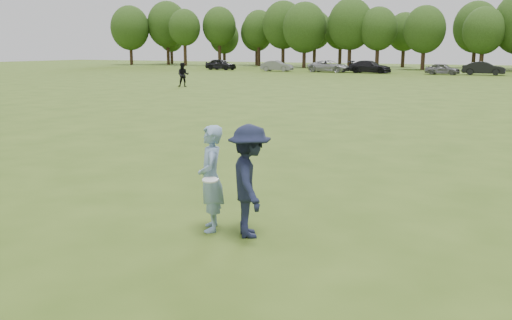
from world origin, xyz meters
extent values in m
plane|color=#395417|center=(0.00, 0.00, 0.00)|extent=(200.00, 200.00, 0.00)
imported|color=#7F9DC4|center=(-0.61, 0.45, 0.93)|extent=(0.73, 0.81, 1.86)
imported|color=#181D36|center=(0.13, 0.48, 0.96)|extent=(1.28, 1.42, 1.92)
imported|color=black|center=(-20.75, 29.56, 0.97)|extent=(1.16, 1.06, 1.94)
imported|color=black|center=(-34.95, 60.12, 0.77)|extent=(4.72, 2.33, 1.55)
imported|color=slate|center=(-25.83, 59.28, 0.70)|extent=(4.32, 1.68, 1.40)
imported|color=#A0A0A5|center=(-18.77, 59.99, 0.75)|extent=(5.53, 2.82, 1.50)
imported|color=black|center=(-13.43, 59.76, 0.77)|extent=(5.41, 2.47, 1.54)
imported|color=slate|center=(-4.78, 59.61, 0.66)|extent=(4.06, 2.06, 1.33)
imported|color=black|center=(-0.41, 60.70, 0.77)|extent=(4.66, 1.66, 1.53)
cylinder|color=white|center=(-0.42, 0.13, 0.99)|extent=(0.32, 0.32, 0.06)
cylinder|color=#332114|center=(-60.68, 72.20, 1.81)|extent=(0.56, 0.56, 3.63)
ellipsoid|color=#243D14|center=(-60.68, 72.20, 6.55)|extent=(6.88, 6.88, 7.91)
cylinder|color=#332114|center=(-55.50, 76.37, 2.06)|extent=(0.56, 0.56, 4.13)
ellipsoid|color=#243D14|center=(-55.50, 76.37, 7.21)|extent=(7.25, 7.25, 8.34)
cylinder|color=#332114|center=(-49.35, 72.76, 2.09)|extent=(0.56, 0.56, 4.18)
ellipsoid|color=#243D14|center=(-49.35, 72.76, 6.48)|extent=(5.42, 5.42, 6.23)
cylinder|color=#332114|center=(-44.47, 76.22, 2.13)|extent=(0.56, 0.56, 4.26)
ellipsoid|color=#243D14|center=(-44.47, 76.22, 6.72)|extent=(5.79, 5.79, 6.66)
cylinder|color=#332114|center=(-37.59, 77.79, 1.96)|extent=(0.56, 0.56, 3.91)
ellipsoid|color=#243D14|center=(-37.59, 77.79, 6.24)|extent=(5.47, 5.47, 6.29)
cylinder|color=#332114|center=(-32.29, 76.03, 1.92)|extent=(0.56, 0.56, 3.83)
ellipsoid|color=#243D14|center=(-32.29, 76.03, 6.70)|extent=(6.75, 6.75, 7.76)
cylinder|color=#332114|center=(-27.39, 73.06, 1.63)|extent=(0.56, 0.56, 3.25)
ellipsoid|color=#243D14|center=(-27.39, 73.06, 6.13)|extent=(6.76, 6.76, 7.78)
cylinder|color=#332114|center=(-20.22, 73.48, 1.86)|extent=(0.56, 0.56, 3.71)
ellipsoid|color=#243D14|center=(-20.22, 73.48, 6.55)|extent=(6.68, 6.68, 7.68)
cylinder|color=#332114|center=(-15.90, 73.09, 1.73)|extent=(0.56, 0.56, 3.46)
ellipsoid|color=#243D14|center=(-15.90, 73.09, 5.79)|extent=(5.49, 5.49, 6.31)
cylinder|color=#332114|center=(-9.32, 72.95, 1.57)|extent=(0.56, 0.56, 3.14)
ellipsoid|color=#243D14|center=(-9.32, 72.95, 5.60)|extent=(5.78, 5.78, 6.64)
cylinder|color=#332114|center=(-1.61, 72.69, 1.51)|extent=(0.56, 0.56, 3.01)
ellipsoid|color=#243D14|center=(-1.61, 72.69, 5.34)|extent=(5.46, 5.46, 6.28)
cylinder|color=#332114|center=(-58.26, 81.41, 1.49)|extent=(0.56, 0.56, 2.97)
ellipsoid|color=#243D14|center=(-58.26, 81.41, 5.03)|extent=(4.85, 4.85, 5.58)
cylinder|color=#332114|center=(-47.10, 82.53, 1.36)|extent=(0.56, 0.56, 2.73)
ellipsoid|color=#243D14|center=(-47.10, 82.53, 5.05)|extent=(5.45, 5.45, 6.27)
cylinder|color=#332114|center=(-39.55, 80.93, 1.63)|extent=(0.56, 0.56, 3.25)
ellipsoid|color=#243D14|center=(-39.55, 80.93, 5.67)|extent=(5.68, 5.68, 6.53)
cylinder|color=#332114|center=(-29.72, 83.93, 1.81)|extent=(0.56, 0.56, 3.62)
ellipsoid|color=#243D14|center=(-29.72, 83.93, 6.09)|extent=(5.80, 5.80, 6.67)
cylinder|color=#332114|center=(-24.24, 81.39, 1.80)|extent=(0.56, 0.56, 3.61)
ellipsoid|color=#243D14|center=(-24.24, 81.39, 5.98)|extent=(5.58, 5.58, 6.42)
cylinder|color=#332114|center=(-13.94, 81.92, 1.65)|extent=(0.56, 0.56, 3.29)
ellipsoid|color=#243D14|center=(-13.94, 81.92, 5.55)|extent=(5.30, 5.30, 6.09)
cylinder|color=#332114|center=(-3.49, 83.39, 1.64)|extent=(0.56, 0.56, 3.28)
ellipsoid|color=#243D14|center=(-3.49, 83.39, 6.16)|extent=(6.78, 6.78, 7.79)
camera|label=1|loc=(4.14, -7.36, 3.16)|focal=38.00mm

